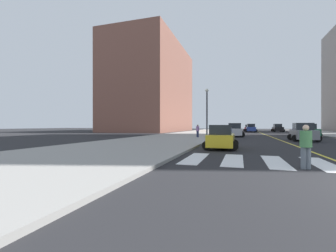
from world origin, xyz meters
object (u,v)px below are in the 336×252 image
at_px(car_green_third, 308,131).
at_px(car_blue_seventh, 251,128).
at_px(street_lamp, 207,108).
at_px(car_gray_nearest, 303,133).
at_px(car_silver_fifth, 235,130).
at_px(car_red_sixth, 248,128).
at_px(car_black_fourth, 278,128).
at_px(pedestrian_walking_west, 198,130).
at_px(car_yellow_second, 221,138).
at_px(pedestrian_crossing, 306,145).

relative_size(car_green_third, car_blue_seventh, 0.91).
bearing_deg(street_lamp, car_green_third, 23.45).
bearing_deg(car_gray_nearest, car_silver_fifth, -44.01).
relative_size(car_gray_nearest, car_silver_fifth, 0.98).
relative_size(car_red_sixth, car_blue_seventh, 0.89).
xyz_separation_m(car_black_fourth, pedestrian_walking_west, (-14.16, -35.21, 0.08)).
relative_size(car_silver_fifth, car_red_sixth, 1.07).
bearing_deg(car_yellow_second, car_blue_seventh, 84.91).
height_order(car_red_sixth, street_lamp, street_lamp).
bearing_deg(street_lamp, car_yellow_second, -78.24).
height_order(car_silver_fifth, pedestrian_crossing, car_silver_fifth).
distance_m(car_silver_fifth, car_red_sixth, 31.65).
relative_size(car_gray_nearest, car_red_sixth, 1.04).
height_order(car_yellow_second, pedestrian_crossing, car_yellow_second).
height_order(car_gray_nearest, street_lamp, street_lamp).
height_order(car_green_third, pedestrian_crossing, car_green_third).
bearing_deg(car_black_fourth, car_blue_seventh, 31.21).
relative_size(car_red_sixth, street_lamp, 0.64).
bearing_deg(pedestrian_walking_west, car_green_third, 68.80).
bearing_deg(pedestrian_crossing, pedestrian_walking_west, -83.70).
xyz_separation_m(car_black_fourth, car_silver_fifth, (-9.84, -29.42, -0.03)).
bearing_deg(pedestrian_walking_west, street_lamp, 111.07).
bearing_deg(car_yellow_second, street_lamp, 101.67).
bearing_deg(car_blue_seventh, car_silver_fifth, -99.68).
xyz_separation_m(car_gray_nearest, car_red_sixth, (-4.16, 38.65, -0.03)).
relative_size(car_yellow_second, street_lamp, 0.58).
relative_size(car_black_fourth, pedestrian_walking_west, 2.90).
xyz_separation_m(car_silver_fifth, pedestrian_walking_west, (-4.33, -5.79, 0.11)).
xyz_separation_m(car_black_fourth, street_lamp, (-13.37, -32.65, 3.07)).
distance_m(car_yellow_second, pedestrian_crossing, 7.42).
bearing_deg(pedestrian_crossing, street_lamp, -88.10).
distance_m(car_green_third, car_black_fourth, 26.82).
height_order(car_black_fourth, pedestrian_walking_west, car_black_fourth).
distance_m(car_green_third, pedestrian_walking_west, 16.52).
bearing_deg(car_gray_nearest, car_yellow_second, 56.14).
height_order(car_gray_nearest, car_yellow_second, car_gray_nearest).
height_order(car_blue_seventh, pedestrian_crossing, car_blue_seventh).
distance_m(car_black_fourth, car_silver_fifth, 31.02).
height_order(car_gray_nearest, pedestrian_crossing, car_gray_nearest).
relative_size(pedestrian_walking_west, street_lamp, 0.24).
xyz_separation_m(car_black_fourth, car_blue_seventh, (-6.62, -4.34, 0.00)).
bearing_deg(car_gray_nearest, car_blue_seventh, -81.78).
distance_m(car_red_sixth, pedestrian_walking_west, 38.00).
height_order(car_gray_nearest, car_green_third, car_gray_nearest).
distance_m(car_black_fourth, pedestrian_crossing, 54.03).
relative_size(car_gray_nearest, car_black_fourth, 0.93).
distance_m(car_black_fourth, pedestrian_walking_west, 37.95).
height_order(car_yellow_second, car_silver_fifth, car_silver_fifth).
bearing_deg(car_yellow_second, car_green_third, 62.70).
height_order(car_gray_nearest, car_red_sixth, car_gray_nearest).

